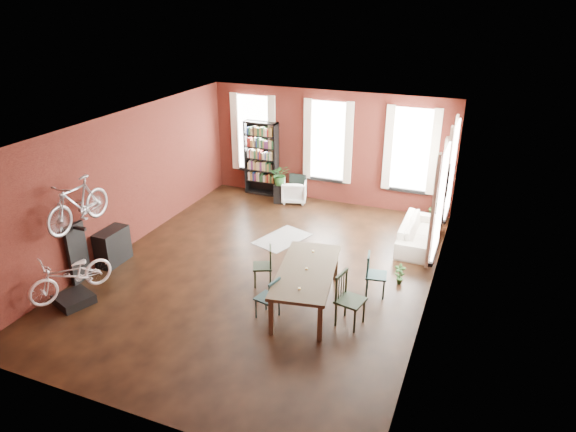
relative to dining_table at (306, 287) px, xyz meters
The scene contains 19 objects.
room 2.54m from the dining_table, 126.03° to the left, with size 9.00×9.04×3.22m.
dining_table is the anchor object (origin of this frame).
dining_chair_a 0.84m from the dining_table, 129.08° to the right, with size 0.38×0.38×0.83m, color #193638.
dining_chair_b 1.17m from the dining_table, 160.95° to the left, with size 0.39×0.39×0.85m, color black.
dining_chair_c 1.02m from the dining_table, 17.38° to the right, with size 0.47×0.47×1.02m, color #1E2E1B.
dining_chair_d 1.46m from the dining_table, 36.96° to the left, with size 0.41×0.41×0.89m, color #183636.
bookshelf 6.20m from the dining_table, 122.79° to the left, with size 1.00×0.32×2.20m, color black.
white_armchair 5.38m from the dining_table, 113.94° to the left, with size 0.68×0.64×0.70m, color white.
cream_sofa 3.83m from the dining_table, 65.04° to the left, with size 2.08×0.61×0.81m, color beige.
striped_rug 2.97m from the dining_table, 121.84° to the left, with size 0.86×1.38×0.01m, color black.
bike_trainer 4.57m from the dining_table, 158.42° to the right, with size 0.63×0.63×0.18m, color black.
bike_wall_rack 4.83m from the dining_table, 168.93° to the right, with size 0.16×0.60×1.30m, color black.
console_table 4.61m from the dining_table, behind, with size 0.40×0.80×0.80m, color black.
plant_stand 5.34m from the dining_table, 118.73° to the left, with size 0.27×0.27×0.54m, color black.
plant_by_sofa 5.48m from the dining_table, 70.92° to the left, with size 0.37×0.67×0.30m, color #2D5923.
plant_small 2.15m from the dining_table, 43.66° to the left, with size 0.24×0.45×0.16m, color #2C5D25.
bicycle_floor 4.59m from the dining_table, 158.83° to the right, with size 0.57×0.86×1.65m, color silver.
bicycle_hung 4.90m from the dining_table, 168.32° to the right, with size 0.47×1.00×1.66m, color #A5A8AD.
plant_on_stand 5.36m from the dining_table, 118.33° to the left, with size 0.55×0.61×0.47m, color #255A24.
Camera 1 is at (4.21, -8.90, 5.64)m, focal length 32.00 mm.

